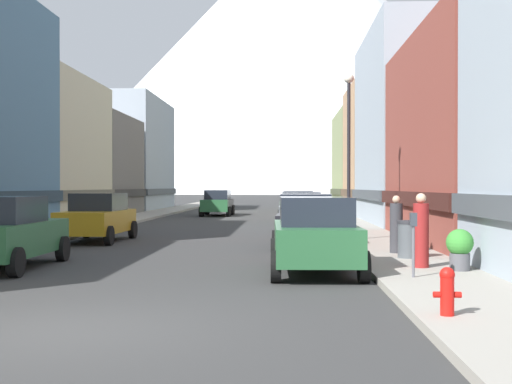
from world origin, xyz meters
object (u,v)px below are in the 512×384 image
at_px(pedestrian_0, 104,209).
at_px(car_right_1, 306,221).
at_px(pedestrian_1, 396,226).
at_px(car_driving_1, 218,202).
at_px(car_right_0, 315,235).
at_px(potted_plant_1, 14,221).
at_px(car_driving_0, 217,203).
at_px(potted_plant_0, 460,247).
at_px(fire_hydrant_near, 447,290).
at_px(parking_meter_near, 413,235).
at_px(trash_bin_right, 409,239).
at_px(streetlamp_right, 349,131).
at_px(car_left_0, 4,232).
at_px(car_right_2, 301,213).
at_px(car_right_3, 297,207).
at_px(pedestrian_2, 421,233).
at_px(car_left_1, 98,217).

bearing_deg(pedestrian_0, car_right_1, -50.72).
xyz_separation_m(pedestrian_0, pedestrian_1, (12.50, -15.44, 0.04)).
bearing_deg(car_driving_1, pedestrian_0, -109.56).
distance_m(car_right_0, pedestrian_0, 21.39).
xyz_separation_m(potted_plant_1, pedestrian_0, (0.75, 9.81, 0.13)).
relative_size(car_driving_0, potted_plant_0, 4.76).
bearing_deg(fire_hydrant_near, pedestrian_0, 115.29).
height_order(car_driving_1, parking_meter_near, car_driving_1).
height_order(trash_bin_right, potted_plant_0, trash_bin_right).
xyz_separation_m(car_driving_0, potted_plant_1, (-5.40, -21.98, -0.17)).
xyz_separation_m(car_right_0, streetlamp_right, (1.55, 8.07, 3.09)).
distance_m(car_driving_0, potted_plant_0, 32.74).
bearing_deg(car_left_0, pedestrian_1, 16.13).
relative_size(fire_hydrant_near, parking_meter_near, 0.53).
xyz_separation_m(car_right_1, potted_plant_0, (3.20, -7.14, -0.24)).
bearing_deg(car_right_2, car_right_0, -89.99).
xyz_separation_m(car_right_1, car_right_3, (0.00, 15.54, 0.00)).
relative_size(car_right_1, potted_plant_0, 4.82).
height_order(car_right_0, car_driving_0, same).
xyz_separation_m(car_left_0, potted_plant_0, (10.80, -1.08, -0.24)).
bearing_deg(pedestrian_2, car_right_1, 110.39).
bearing_deg(potted_plant_0, trash_bin_right, 103.78).
bearing_deg(streetlamp_right, car_right_0, -100.87).
bearing_deg(car_left_1, car_left_0, -90.00).
bearing_deg(car_driving_0, car_driving_1, 90.00).
relative_size(car_right_0, car_right_3, 0.99).
bearing_deg(car_right_3, parking_meter_near, -85.33).
bearing_deg(potted_plant_1, parking_meter_near, -40.24).
height_order(potted_plant_0, streetlamp_right, streetlamp_right).
height_order(car_driving_1, potted_plant_1, car_driving_1).
height_order(car_driving_1, pedestrian_1, car_driving_1).
bearing_deg(potted_plant_1, car_driving_0, 76.20).
bearing_deg(car_driving_1, fire_hydrant_near, -79.45).
relative_size(car_driving_1, potted_plant_0, 4.76).
distance_m(car_driving_1, parking_meter_near, 34.48).
bearing_deg(pedestrian_2, car_right_3, 96.31).
bearing_deg(car_driving_1, car_driving_0, -90.00).
xyz_separation_m(car_left_0, car_driving_0, (2.20, 30.51, 0.00)).
bearing_deg(fire_hydrant_near, car_left_1, 122.09).
bearing_deg(parking_meter_near, car_right_1, 103.20).
bearing_deg(trash_bin_right, potted_plant_1, 152.47).
bearing_deg(pedestrian_2, car_driving_1, 103.80).
distance_m(car_right_2, car_right_3, 8.60).
distance_m(trash_bin_right, pedestrian_2, 2.13).
bearing_deg(pedestrian_1, potted_plant_0, -79.34).
xyz_separation_m(car_right_1, car_driving_1, (-5.40, 25.37, 0.00)).
relative_size(car_driving_0, car_driving_1, 1.00).
height_order(car_right_0, pedestrian_2, pedestrian_2).
relative_size(car_left_0, pedestrian_1, 2.73).
bearing_deg(car_right_2, car_right_1, -90.00).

